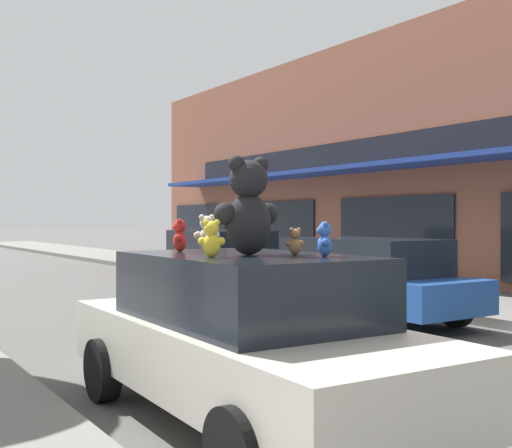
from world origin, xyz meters
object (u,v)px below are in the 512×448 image
object	(u,v)px
teddy_bear_blue	(324,240)
teddy_bear_brown	(295,242)
teddy_bear_cream	(207,233)
parked_car_far_center	(362,277)
teddy_bear_giant	(248,207)
plush_art_car	(246,335)
parked_car_far_right	(220,261)
teddy_bear_yellow	(212,239)
teddy_bear_red	(180,236)

from	to	relation	value
teddy_bear_blue	teddy_bear_brown	xyz separation A→B (m)	(-0.05, 0.34, -0.03)
teddy_bear_cream	parked_car_far_center	bearing A→B (deg)	-130.16
teddy_bear_blue	parked_car_far_center	bearing A→B (deg)	160.70
teddy_bear_giant	teddy_bear_blue	distance (m)	0.72
teddy_bear_giant	parked_car_far_center	world-z (taller)	teddy_bear_giant
teddy_bear_giant	teddy_bear_brown	xyz separation A→B (m)	(0.36, -0.19, -0.30)
parked_car_far_center	plush_art_car	bearing A→B (deg)	-142.55
plush_art_car	parked_car_far_right	distance (m)	9.80
parked_car_far_right	plush_art_car	bearing A→B (deg)	-118.86
teddy_bear_giant	teddy_bear_yellow	bearing A→B (deg)	16.47
teddy_bear_yellow	parked_car_far_center	world-z (taller)	teddy_bear_yellow
teddy_bear_cream	parked_car_far_right	xyz separation A→B (m)	(4.65, 7.74, -0.85)
teddy_bear_blue	teddy_bear_giant	bearing A→B (deg)	-116.07
teddy_bear_cream	teddy_bear_blue	world-z (taller)	teddy_bear_cream
teddy_bear_brown	teddy_bear_cream	bearing A→B (deg)	-62.00
plush_art_car	teddy_bear_yellow	xyz separation A→B (m)	(-0.44, -0.18, 0.85)
teddy_bear_giant	plush_art_car	bearing A→B (deg)	-103.70
teddy_bear_giant	parked_car_far_center	bearing A→B (deg)	-139.46
teddy_bear_red	teddy_bear_blue	size ratio (longest dim) A/B	1.09
parked_car_far_center	teddy_bear_giant	bearing A→B (deg)	-142.08
teddy_bear_red	teddy_bear_giant	bearing A→B (deg)	45.69
teddy_bear_red	teddy_bear_brown	size ratio (longest dim) A/B	1.33
teddy_bear_blue	parked_car_far_right	size ratio (longest dim) A/B	0.06
teddy_bear_brown	parked_car_far_center	world-z (taller)	teddy_bear_brown
parked_car_far_right	teddy_bear_yellow	bearing A→B (deg)	-120.55
plush_art_car	teddy_bear_yellow	size ratio (longest dim) A/B	14.15
teddy_bear_red	teddy_bear_blue	distance (m)	1.54
plush_art_car	parked_car_far_right	bearing A→B (deg)	62.88
teddy_bear_red	parked_car_far_right	bearing A→B (deg)	178.97
teddy_bear_red	parked_car_far_center	distance (m)	5.78
plush_art_car	teddy_bear_blue	xyz separation A→B (m)	(0.38, -0.61, 0.85)
teddy_bear_yellow	parked_car_far_center	distance (m)	6.48
teddy_bear_yellow	teddy_bear_red	distance (m)	1.00
teddy_bear_giant	teddy_bear_yellow	xyz separation A→B (m)	(-0.42, -0.10, -0.26)
teddy_bear_blue	teddy_bear_brown	bearing A→B (deg)	-145.80
teddy_bear_giant	teddy_bear_blue	xyz separation A→B (m)	(0.41, -0.53, -0.27)
teddy_bear_cream	teddy_bear_blue	xyz separation A→B (m)	(0.30, -1.46, -0.03)
teddy_bear_yellow	parked_car_far_right	distance (m)	10.21
teddy_bear_red	teddy_bear_blue	bearing A→B (deg)	55.59
teddy_bear_giant	teddy_bear_red	size ratio (longest dim) A/B	2.71
plush_art_car	teddy_bear_blue	world-z (taller)	teddy_bear_blue
teddy_bear_giant	parked_car_far_right	xyz separation A→B (m)	(4.75, 8.66, -1.09)
teddy_bear_giant	teddy_bear_brown	size ratio (longest dim) A/B	3.61
parked_car_far_center	parked_car_far_right	size ratio (longest dim) A/B	0.91
teddy_bear_cream	teddy_bear_blue	distance (m)	1.49
teddy_bear_giant	teddy_bear_red	xyz separation A→B (m)	(-0.22, 0.87, -0.26)
teddy_bear_giant	parked_car_far_center	size ratio (longest dim) A/B	0.20
teddy_bear_red	parked_car_far_center	xyz separation A→B (m)	(4.97, 2.83, -0.84)
teddy_bear_yellow	teddy_bear_blue	distance (m)	0.93
teddy_bear_brown	parked_car_far_center	distance (m)	5.92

